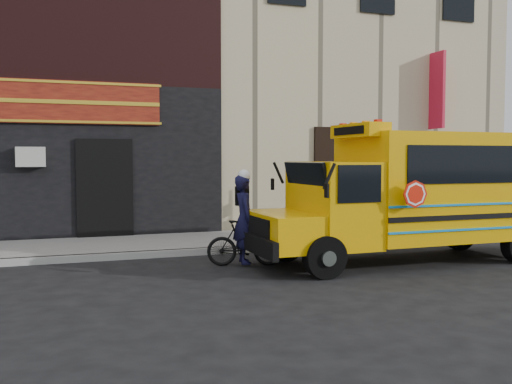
{
  "coord_description": "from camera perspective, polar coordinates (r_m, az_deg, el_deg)",
  "views": [
    {
      "loc": [
        -4.38,
        -10.08,
        2.24
      ],
      "look_at": [
        -0.21,
        1.85,
        1.47
      ],
      "focal_mm": 40.0,
      "sensor_mm": 36.0,
      "label": 1
    }
  ],
  "objects": [
    {
      "name": "sidewalk",
      "position": [
        15.0,
        -2.08,
        -4.81
      ],
      "size": [
        40.0,
        3.0,
        0.15
      ],
      "primitive_type": "cube",
      "color": "slate",
      "rests_on": "ground"
    },
    {
      "name": "bicycle",
      "position": [
        11.79,
        -1.1,
        -5.12
      ],
      "size": [
        1.63,
        0.84,
        0.94
      ],
      "primitive_type": "imported",
      "rotation": [
        0.0,
        0.0,
        1.3
      ],
      "color": "black",
      "rests_on": "ground"
    },
    {
      "name": "cyclist",
      "position": [
        11.79,
        -1.2,
        -2.96
      ],
      "size": [
        0.5,
        0.71,
        1.83
      ],
      "primitive_type": "imported",
      "rotation": [
        0.0,
        0.0,
        1.47
      ],
      "color": "black",
      "rests_on": "ground"
    },
    {
      "name": "sign_pole",
      "position": [
        15.7,
        13.1,
        0.81
      ],
      "size": [
        0.11,
        0.23,
        2.74
      ],
      "color": "#464E48",
      "rests_on": "ground"
    },
    {
      "name": "ground",
      "position": [
        11.21,
        4.18,
        -8.03
      ],
      "size": [
        120.0,
        120.0,
        0.0
      ],
      "primitive_type": "plane",
      "color": "black",
      "rests_on": "ground"
    },
    {
      "name": "curb",
      "position": [
        13.59,
        -0.2,
        -5.67
      ],
      "size": [
        40.0,
        0.2,
        0.15
      ],
      "primitive_type": "cube",
      "color": "gray",
      "rests_on": "ground"
    },
    {
      "name": "building",
      "position": [
        21.34,
        -7.43,
        13.95
      ],
      "size": [
        20.0,
        10.7,
        12.0
      ],
      "color": "tan",
      "rests_on": "sidewalk"
    },
    {
      "name": "school_bus",
      "position": [
        12.8,
        16.38,
        0.08
      ],
      "size": [
        6.92,
        2.47,
        2.92
      ],
      "color": "black",
      "rests_on": "ground"
    }
  ]
}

